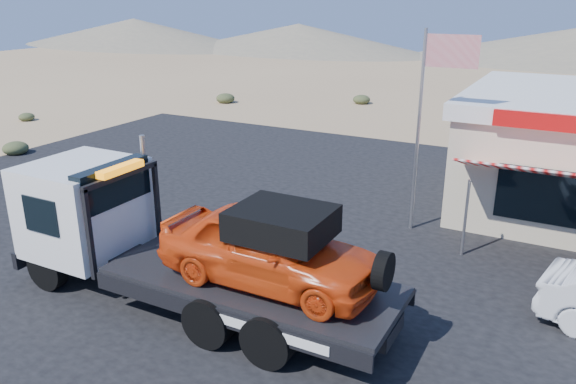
% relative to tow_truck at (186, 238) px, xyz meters
% --- Properties ---
extents(ground, '(120.00, 120.00, 0.00)m').
position_rel_tow_truck_xyz_m(ground, '(-1.39, 2.34, -1.67)').
color(ground, '#A07F5B').
rests_on(ground, ground).
extents(asphalt_lot, '(32.00, 24.00, 0.02)m').
position_rel_tow_truck_xyz_m(asphalt_lot, '(0.61, 5.34, -1.66)').
color(asphalt_lot, black).
rests_on(asphalt_lot, ground).
extents(tow_truck, '(9.31, 2.76, 3.11)m').
position_rel_tow_truck_xyz_m(tow_truck, '(0.00, 0.00, 0.00)').
color(tow_truck, black).
rests_on(tow_truck, asphalt_lot).
extents(flagpole, '(1.55, 0.10, 6.00)m').
position_rel_tow_truck_xyz_m(flagpole, '(3.54, 6.84, 2.09)').
color(flagpole, '#99999E').
rests_on(flagpole, asphalt_lot).
extents(desert_scrub, '(25.57, 33.24, 0.67)m').
position_rel_tow_truck_xyz_m(desert_scrub, '(-13.45, 13.48, -1.38)').
color(desert_scrub, '#343C20').
rests_on(desert_scrub, ground).
extents(distant_hills, '(126.00, 48.00, 4.20)m').
position_rel_tow_truck_xyz_m(distant_hills, '(-11.16, 57.48, 0.21)').
color(distant_hills, '#726B59').
rests_on(distant_hills, ground).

